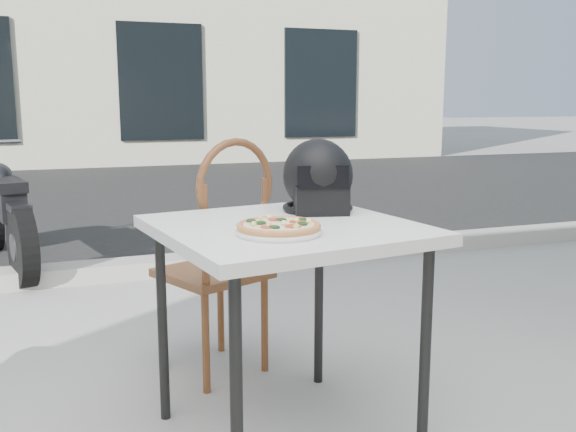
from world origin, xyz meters
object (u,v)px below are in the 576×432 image
object	(u,v)px
plate	(279,232)
cafe_chair_main	(223,246)
cafe_table_main	(286,244)
helmet	(318,180)
motorcycle	(4,213)
pizza	(279,226)

from	to	relation	value
plate	cafe_chair_main	distance (m)	0.81
cafe_table_main	plate	bearing A→B (deg)	-116.64
helmet	plate	bearing A→B (deg)	-115.31
cafe_table_main	motorcycle	xyz separation A→B (m)	(-1.16, 3.11, -0.33)
pizza	motorcycle	bearing A→B (deg)	108.24
cafe_table_main	plate	distance (m)	0.20
motorcycle	helmet	bearing A→B (deg)	-77.87
cafe_table_main	motorcycle	bearing A→B (deg)	110.51
helmet	cafe_table_main	bearing A→B (deg)	-122.69
cafe_table_main	plate	size ratio (longest dim) A/B	3.23
pizza	motorcycle	distance (m)	3.48
plate	cafe_chair_main	xyz separation A→B (m)	(0.00, 0.78, -0.22)
plate	motorcycle	bearing A→B (deg)	108.24
cafe_table_main	helmet	world-z (taller)	helmet
plate	pizza	size ratio (longest dim) A/B	0.99
cafe_table_main	plate	world-z (taller)	plate
plate	helmet	size ratio (longest dim) A/B	0.88
pizza	motorcycle	xyz separation A→B (m)	(-1.08, 3.28, -0.44)
cafe_table_main	motorcycle	world-z (taller)	motorcycle
cafe_table_main	helmet	size ratio (longest dim) A/B	2.86
pizza	cafe_chair_main	distance (m)	0.82
cafe_table_main	motorcycle	size ratio (longest dim) A/B	0.53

